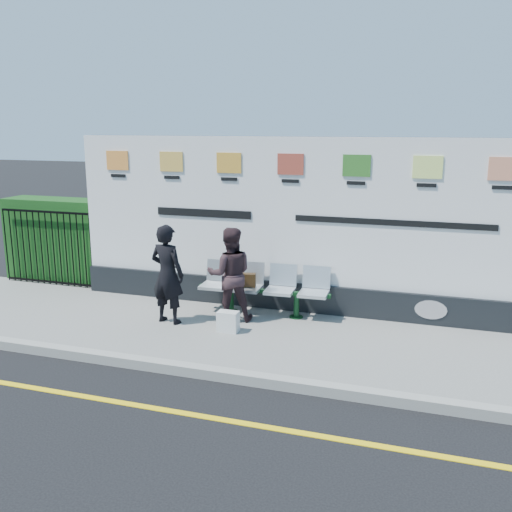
{
  "coord_description": "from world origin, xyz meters",
  "views": [
    {
      "loc": [
        2.94,
        -5.54,
        3.31
      ],
      "look_at": [
        0.16,
        2.95,
        1.25
      ],
      "focal_mm": 40.0,
      "sensor_mm": 36.0,
      "label": 1
    }
  ],
  "objects_px": {
    "bench": "(263,301)",
    "woman_right": "(230,274)",
    "billboard": "(291,237)",
    "woman_left": "(167,274)"
  },
  "relations": [
    {
      "from": "woman_right",
      "to": "billboard",
      "type": "bearing_deg",
      "value": -153.85
    },
    {
      "from": "billboard",
      "to": "bench",
      "type": "xyz_separation_m",
      "value": [
        -0.35,
        -0.47,
        -1.06
      ]
    },
    {
      "from": "billboard",
      "to": "bench",
      "type": "distance_m",
      "value": 1.21
    },
    {
      "from": "billboard",
      "to": "woman_left",
      "type": "height_order",
      "value": "billboard"
    },
    {
      "from": "billboard",
      "to": "woman_left",
      "type": "xyz_separation_m",
      "value": [
        -1.72,
        -1.32,
        -0.48
      ]
    },
    {
      "from": "woman_right",
      "to": "woman_left",
      "type": "bearing_deg",
      "value": 2.31
    },
    {
      "from": "bench",
      "to": "woman_right",
      "type": "relative_size",
      "value": 1.41
    },
    {
      "from": "billboard",
      "to": "bench",
      "type": "height_order",
      "value": "billboard"
    },
    {
      "from": "billboard",
      "to": "woman_right",
      "type": "height_order",
      "value": "billboard"
    },
    {
      "from": "bench",
      "to": "woman_left",
      "type": "xyz_separation_m",
      "value": [
        -1.37,
        -0.85,
        0.58
      ]
    }
  ]
}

